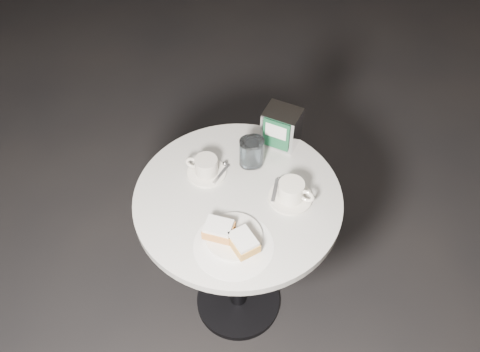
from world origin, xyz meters
The scene contains 9 objects.
ground centered at (0.00, 0.00, 0.00)m, with size 7.00×7.00×0.00m, color black.
cafe_table centered at (0.00, 0.00, 0.55)m, with size 0.70×0.70×0.74m.
sugar_spill centered at (0.06, -0.18, 0.75)m, with size 0.25×0.25×0.00m, color white.
beignet_plate centered at (0.05, -0.17, 0.77)m, with size 0.22×0.22×0.06m.
coffee_cup_left centered at (-0.14, 0.06, 0.78)m, with size 0.15×0.15×0.07m.
coffee_cup_right centered at (0.17, 0.06, 0.78)m, with size 0.16×0.16×0.08m.
water_glass_left centered at (-0.02, 0.15, 0.80)m, with size 0.09×0.09×0.11m.
water_glass_right centered at (0.00, 0.16, 0.80)m, with size 0.09×0.09×0.11m.
napkin_dispenser centered at (0.05, 0.30, 0.82)m, with size 0.13×0.11×0.14m.
Camera 1 is at (0.40, -1.03, 2.14)m, focal length 40.00 mm.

